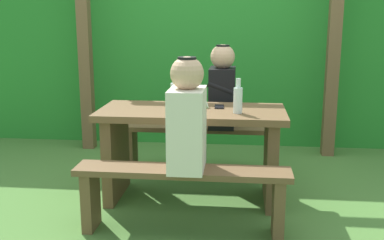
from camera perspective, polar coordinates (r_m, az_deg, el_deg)
name	(u,v)px	position (r m, az deg, el deg)	size (l,w,h in m)	color
ground_plane	(192,198)	(3.76, 0.00, -9.43)	(12.00, 12.00, 0.00)	#4A7735
hedge_backdrop	(211,43)	(5.49, 2.25, 9.32)	(6.40, 0.82, 2.19)	#277F2A
pergola_post_left	(85,41)	(5.06, -12.86, 9.34)	(0.12, 0.12, 2.29)	brown
pergola_post_right	(334,42)	(4.87, 16.80, 9.01)	(0.12, 0.12, 2.29)	brown
picnic_table	(192,138)	(3.60, 0.00, -2.22)	(1.40, 0.64, 0.71)	brown
bench_near	(182,187)	(3.09, -1.17, -8.08)	(1.40, 0.24, 0.44)	brown
bench_far	(199,140)	(4.22, 0.85, -2.39)	(1.40, 0.24, 0.44)	brown
person_white_shirt	(187,118)	(2.96, -0.59, 0.21)	(0.25, 0.35, 0.72)	silver
person_black_coat	(222,90)	(4.10, 3.67, 3.70)	(0.25, 0.35, 0.72)	black
drinking_glass	(200,101)	(3.65, 1.00, 2.30)	(0.08, 0.08, 0.09)	silver
bottle_left	(238,99)	(3.41, 5.57, 2.56)	(0.07, 0.07, 0.25)	silver
bottle_right	(174,93)	(3.62, -2.14, 3.25)	(0.06, 0.06, 0.27)	silver
cell_phone	(219,107)	(3.63, 3.32, 1.62)	(0.07, 0.14, 0.01)	black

